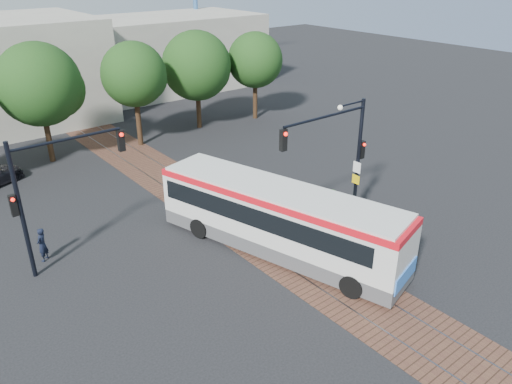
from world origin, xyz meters
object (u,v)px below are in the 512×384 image
signal_pole_main (343,146)px  officer (42,245)px  traffic_island (351,212)px  signal_pole_left (46,186)px  city_bus (278,217)px

signal_pole_main → officer: signal_pole_main is taller
traffic_island → signal_pole_left: size_ratio=0.87×
traffic_island → signal_pole_main: size_ratio=0.87×
signal_pole_main → signal_pole_left: signal_pole_main is taller
city_bus → officer: city_bus is taller
city_bus → signal_pole_main: bearing=-14.2°
traffic_island → signal_pole_left: (-13.19, 4.89, 3.54)m
city_bus → signal_pole_left: signal_pole_left is taller
traffic_island → officer: (-13.60, 5.87, 0.46)m
officer → signal_pole_main: bearing=111.9°
traffic_island → officer: 14.83m
city_bus → signal_pole_main: size_ratio=2.01×
city_bus → signal_pole_left: (-8.17, 4.90, 2.10)m
signal_pole_main → signal_pole_left: 13.14m
traffic_island → officer: bearing=156.6°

